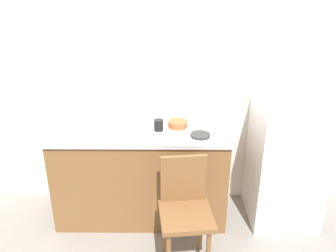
# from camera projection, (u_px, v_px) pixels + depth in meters

# --- Properties ---
(back_wall) EXTENTS (4.80, 0.10, 2.60)m
(back_wall) POSITION_uv_depth(u_px,v_px,m) (147.00, 75.00, 3.29)
(back_wall) COLOR white
(back_wall) RESTS_ON ground_plane
(cabinet_base) EXTENTS (1.54, 0.60, 0.86)m
(cabinet_base) POSITION_uv_depth(u_px,v_px,m) (141.00, 175.00, 3.32)
(cabinet_base) COLOR brown
(cabinet_base) RESTS_ON ground_plane
(countertop) EXTENTS (1.58, 0.64, 0.04)m
(countertop) POSITION_uv_depth(u_px,v_px,m) (140.00, 131.00, 3.14)
(countertop) COLOR #B7B7BC
(countertop) RESTS_ON cabinet_base
(faucet) EXTENTS (0.02, 0.02, 0.29)m
(faucet) POSITION_uv_depth(u_px,v_px,m) (125.00, 104.00, 3.31)
(faucet) COLOR #B7B7BC
(faucet) RESTS_ON countertop
(refrigerator) EXTENTS (0.59, 0.63, 1.14)m
(refrigerator) POSITION_uv_depth(u_px,v_px,m) (285.00, 163.00, 3.24)
(refrigerator) COLOR white
(refrigerator) RESTS_ON ground_plane
(chair) EXTENTS (0.44, 0.44, 0.89)m
(chair) POSITION_uv_depth(u_px,v_px,m) (185.00, 208.00, 2.75)
(chair) COLOR brown
(chair) RESTS_ON ground_plane
(terracotta_bowl) EXTENTS (0.17, 0.17, 0.06)m
(terracotta_bowl) POSITION_uv_depth(u_px,v_px,m) (178.00, 124.00, 3.16)
(terracotta_bowl) COLOR #B25B33
(terracotta_bowl) RESTS_ON countertop
(hotplate) EXTENTS (0.17, 0.17, 0.02)m
(hotplate) POSITION_uv_depth(u_px,v_px,m) (200.00, 135.00, 2.99)
(hotplate) COLOR #2D2D2D
(hotplate) RESTS_ON countertop
(cup_black) EXTENTS (0.08, 0.08, 0.10)m
(cup_black) POSITION_uv_depth(u_px,v_px,m) (159.00, 125.00, 3.09)
(cup_black) COLOR black
(cup_black) RESTS_ON countertop
(cup_white) EXTENTS (0.07, 0.07, 0.09)m
(cup_white) POSITION_uv_depth(u_px,v_px,m) (66.00, 135.00, 2.92)
(cup_white) COLOR white
(cup_white) RESTS_ON countertop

